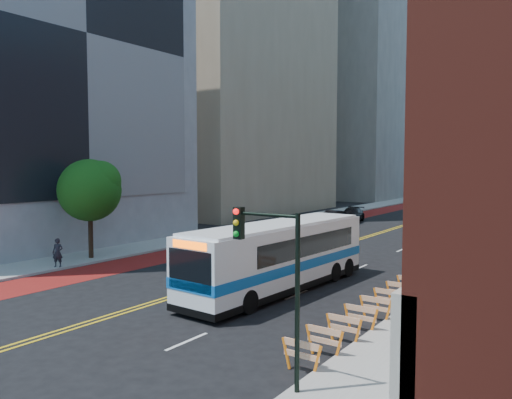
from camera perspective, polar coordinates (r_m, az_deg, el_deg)
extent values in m
plane|color=black|center=(23.75, -13.30, -11.91)|extent=(160.00, 160.00, 0.00)
cube|color=gray|center=(54.13, 1.94, -2.78)|extent=(4.00, 140.00, 0.15)
cube|color=maroon|center=(52.15, 5.56, -3.14)|extent=(3.60, 140.00, 0.01)
cube|color=gold|center=(48.83, 13.72, -3.72)|extent=(0.14, 140.00, 0.01)
cube|color=gold|center=(48.70, 14.12, -3.75)|extent=(0.14, 140.00, 0.01)
cube|color=silver|center=(19.14, -7.90, -15.77)|extent=(0.14, 2.20, 0.01)
cube|color=silver|center=(25.34, 4.64, -10.79)|extent=(0.14, 2.20, 0.01)
cube|color=silver|center=(32.34, 11.81, -7.61)|extent=(0.14, 2.20, 0.01)
cube|color=silver|center=(39.72, 16.32, -5.52)|extent=(0.14, 2.20, 0.01)
cube|color=silver|center=(47.30, 19.38, -4.08)|extent=(0.14, 2.20, 0.01)
cube|color=silver|center=(55.00, 21.58, -3.03)|extent=(0.14, 2.20, 0.01)
cube|color=silver|center=(62.78, 23.24, -2.23)|extent=(0.14, 2.20, 0.01)
cube|color=silver|center=(70.60, 24.53, -1.61)|extent=(0.14, 2.20, 0.01)
cube|color=silver|center=(78.47, 25.56, -1.12)|extent=(0.14, 2.20, 0.01)
cube|color=silver|center=(86.35, 26.40, -0.71)|extent=(0.14, 2.20, 0.01)
cube|color=silver|center=(94.26, 27.10, -0.37)|extent=(0.14, 2.20, 0.01)
cube|color=black|center=(15.48, 22.71, -16.60)|extent=(0.35, 2.80, 2.20)
cube|color=black|center=(22.09, 26.54, -10.49)|extent=(0.35, 2.80, 2.20)
cylinder|color=#A57F33|center=(23.66, 24.23, 6.39)|extent=(2.85, 0.12, 2.05)
cube|color=#B21419|center=(23.84, 21.79, 4.03)|extent=(0.75, 1.90, 1.05)
cube|color=navy|center=(24.17, 23.34, 5.29)|extent=(0.39, 0.85, 0.52)
cube|color=gray|center=(45.37, -24.30, 14.49)|extent=(14.00, 24.00, 30.00)
cube|color=black|center=(39.96, -18.93, 17.59)|extent=(0.30, 20.40, 24.00)
cube|color=slate|center=(105.14, 11.11, 18.26)|extent=(20.00, 26.00, 65.00)
cube|color=orange|center=(16.57, 3.49, -17.12)|extent=(0.32, 0.06, 0.99)
cube|color=orange|center=(16.07, 7.02, -17.84)|extent=(0.32, 0.06, 0.99)
cube|color=orange|center=(16.17, 5.23, -16.16)|extent=(1.25, 0.05, 0.22)
cube|color=orange|center=(16.29, 5.22, -17.32)|extent=(1.25, 0.05, 0.18)
cube|color=orange|center=(17.83, 6.17, -15.58)|extent=(0.32, 0.06, 0.99)
cube|color=orange|center=(17.36, 9.49, -16.16)|extent=(0.32, 0.06, 0.99)
cube|color=orange|center=(17.46, 7.82, -14.63)|extent=(1.25, 0.05, 0.22)
cube|color=orange|center=(17.57, 7.80, -15.72)|extent=(1.25, 0.05, 0.18)
cube|color=orange|center=(19.13, 8.45, -14.22)|extent=(0.32, 0.06, 0.99)
cube|color=orange|center=(18.70, 11.58, -14.69)|extent=(0.32, 0.06, 0.99)
cube|color=orange|center=(18.79, 10.01, -13.30)|extent=(1.25, 0.05, 0.22)
cube|color=orange|center=(18.90, 10.00, -14.31)|extent=(1.25, 0.05, 0.18)
cube|color=orange|center=(20.47, 10.42, -13.01)|extent=(0.32, 0.06, 0.99)
cube|color=orange|center=(20.07, 13.36, -13.41)|extent=(0.32, 0.06, 0.99)
cube|color=orange|center=(20.15, 11.89, -12.13)|extent=(1.25, 0.05, 0.22)
cube|color=orange|center=(20.25, 11.88, -13.08)|extent=(1.25, 0.05, 0.18)
cube|color=orange|center=(21.84, 12.12, -11.95)|extent=(0.32, 0.06, 0.99)
cube|color=orange|center=(21.46, 14.90, -12.28)|extent=(0.32, 0.06, 0.99)
cube|color=orange|center=(21.54, 13.52, -11.09)|extent=(1.25, 0.05, 0.22)
cube|color=orange|center=(21.63, 13.50, -11.99)|extent=(1.25, 0.05, 0.18)
cube|color=orange|center=(23.23, 13.62, -11.00)|extent=(0.32, 0.06, 0.99)
cube|color=orange|center=(22.88, 16.24, -11.28)|extent=(0.32, 0.06, 0.99)
cube|color=orange|center=(22.95, 14.94, -10.18)|extent=(1.25, 0.05, 0.22)
cube|color=orange|center=(23.03, 14.92, -11.02)|extent=(1.25, 0.05, 0.18)
cube|color=orange|center=(24.64, 14.93, -10.15)|extent=(0.32, 0.06, 0.99)
cube|color=orange|center=(24.31, 17.41, -10.40)|extent=(0.32, 0.06, 0.99)
cube|color=orange|center=(24.37, 16.18, -9.37)|extent=(1.25, 0.05, 0.22)
cube|color=orange|center=(24.46, 16.17, -10.16)|extent=(1.25, 0.05, 0.18)
cube|color=orange|center=(26.07, 16.10, -9.39)|extent=(0.32, 0.06, 0.99)
cube|color=orange|center=(25.75, 18.45, -9.61)|extent=(0.32, 0.06, 0.99)
cube|color=orange|center=(25.81, 17.29, -8.64)|extent=(1.25, 0.05, 0.22)
cube|color=orange|center=(25.89, 17.27, -9.39)|extent=(1.25, 0.05, 0.18)
cylinder|color=black|center=(35.71, -18.37, -3.80)|extent=(0.32, 0.32, 3.20)
sphere|color=#163F0D|center=(35.44, -18.48, 1.02)|extent=(4.20, 4.20, 4.20)
sphere|color=#163F0D|center=(35.19, -17.39, 2.00)|extent=(2.80, 2.80, 2.80)
sphere|color=#163F0D|center=(35.65, -19.36, 1.66)|extent=(2.40, 2.40, 2.40)
cylinder|color=black|center=(14.06, 4.75, -11.77)|extent=(0.14, 0.14, 5.00)
cylinder|color=black|center=(14.12, 1.28, -1.76)|extent=(2.00, 0.10, 0.10)
cube|color=black|center=(14.73, -1.97, -2.70)|extent=(0.28, 0.22, 0.95)
sphere|color=red|center=(14.58, -2.30, -1.39)|extent=(0.18, 0.18, 0.18)
sphere|color=yellow|center=(14.61, -2.30, -2.67)|extent=(0.18, 0.18, 0.18)
sphere|color=#0CA526|center=(14.65, -2.30, -3.96)|extent=(0.18, 0.18, 0.18)
cube|color=white|center=(25.68, 2.61, -6.29)|extent=(3.43, 12.86, 3.02)
cube|color=#0D5AAF|center=(25.77, 2.61, -7.27)|extent=(3.47, 12.90, 0.48)
cube|color=black|center=(26.29, 3.68, -4.94)|extent=(3.28, 9.05, 1.01)
cube|color=black|center=(20.87, -7.53, -8.05)|extent=(2.43, 0.23, 1.70)
cube|color=black|center=(30.95, 9.38, -3.73)|extent=(2.21, 0.22, 1.06)
cube|color=#FF5905|center=(20.67, -7.58, -5.18)|extent=(1.93, 0.19, 0.32)
cube|color=white|center=(25.45, 2.62, -2.82)|extent=(3.26, 12.22, 0.13)
cube|color=black|center=(25.99, 2.60, -9.57)|extent=(3.46, 12.89, 0.32)
cylinder|color=black|center=(23.66, -5.72, -10.55)|extent=(0.37, 1.08, 1.06)
cylinder|color=black|center=(22.07, -0.89, -11.61)|extent=(0.37, 1.08, 1.06)
cylinder|color=black|center=(29.53, 4.61, -7.61)|extent=(0.37, 1.08, 1.06)
cylinder|color=black|center=(28.27, 8.91, -8.17)|extent=(0.37, 1.08, 1.06)
cylinder|color=black|center=(30.79, 6.17, -7.14)|extent=(0.37, 1.08, 1.06)
cylinder|color=black|center=(29.59, 10.35, -7.64)|extent=(0.37, 1.08, 1.06)
imported|color=black|center=(47.30, 2.54, -2.92)|extent=(3.34, 4.88, 1.54)
imported|color=black|center=(55.03, 8.69, -2.03)|extent=(2.08, 4.61, 1.47)
imported|color=black|center=(57.40, 10.89, -1.75)|extent=(3.36, 5.82, 1.59)
imported|color=black|center=(33.31, -21.72, -5.67)|extent=(0.77, 0.70, 1.78)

